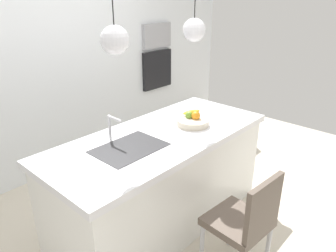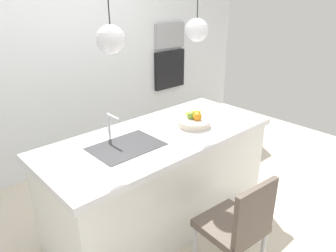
{
  "view_description": "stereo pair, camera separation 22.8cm",
  "coord_description": "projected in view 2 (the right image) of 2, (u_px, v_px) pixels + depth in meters",
  "views": [
    {
      "loc": [
        -1.84,
        -1.77,
        2.06
      ],
      "look_at": [
        0.1,
        0.0,
        0.96
      ],
      "focal_mm": 34.17,
      "sensor_mm": 36.0,
      "label": 1
    },
    {
      "loc": [
        -1.68,
        -1.93,
        2.06
      ],
      "look_at": [
        0.1,
        0.0,
        0.96
      ],
      "focal_mm": 34.17,
      "sensor_mm": 36.0,
      "label": 2
    }
  ],
  "objects": [
    {
      "name": "faucet",
      "position": [
        110.0,
        123.0,
        2.66
      ],
      "size": [
        0.02,
        0.17,
        0.22
      ],
      "color": "silver",
      "rests_on": "kitchen_island"
    },
    {
      "name": "microwave",
      "position": [
        169.0,
        35.0,
        4.64
      ],
      "size": [
        0.54,
        0.08,
        0.34
      ],
      "primitive_type": "cube",
      "color": "#9E9EA3",
      "rests_on": "back_wall"
    },
    {
      "name": "chair_near",
      "position": [
        238.0,
        224.0,
        2.31
      ],
      "size": [
        0.46,
        0.46,
        0.9
      ],
      "color": "brown",
      "rests_on": "ground"
    },
    {
      "name": "oven",
      "position": [
        169.0,
        69.0,
        4.83
      ],
      "size": [
        0.56,
        0.08,
        0.56
      ],
      "primitive_type": "cube",
      "color": "black",
      "rests_on": "back_wall"
    },
    {
      "name": "floor",
      "position": [
        161.0,
        219.0,
        3.15
      ],
      "size": [
        6.6,
        6.6,
        0.0
      ],
      "primitive_type": "plane",
      "color": "beige",
      "rests_on": "ground"
    },
    {
      "name": "pendant_light_right",
      "position": [
        197.0,
        30.0,
        2.74
      ],
      "size": [
        0.2,
        0.2,
        0.8
      ],
      "color": "silver"
    },
    {
      "name": "back_wall",
      "position": [
        67.0,
        62.0,
        3.77
      ],
      "size": [
        6.0,
        0.1,
        2.6
      ],
      "primitive_type": "cube",
      "color": "white",
      "rests_on": "ground"
    },
    {
      "name": "kitchen_island",
      "position": [
        160.0,
        179.0,
        2.97
      ],
      "size": [
        2.12,
        0.91,
        0.91
      ],
      "color": "white",
      "rests_on": "ground"
    },
    {
      "name": "sink_basin",
      "position": [
        126.0,
        147.0,
        2.58
      ],
      "size": [
        0.56,
        0.4,
        0.02
      ],
      "primitive_type": "cube",
      "color": "#2D2D30",
      "rests_on": "kitchen_island"
    },
    {
      "name": "fruit_bowl",
      "position": [
        194.0,
        121.0,
        2.96
      ],
      "size": [
        0.3,
        0.3,
        0.16
      ],
      "color": "beige",
      "rests_on": "kitchen_island"
    },
    {
      "name": "pendant_light_left",
      "position": [
        111.0,
        39.0,
        2.2
      ],
      "size": [
        0.2,
        0.2,
        0.8
      ],
      "color": "silver"
    }
  ]
}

